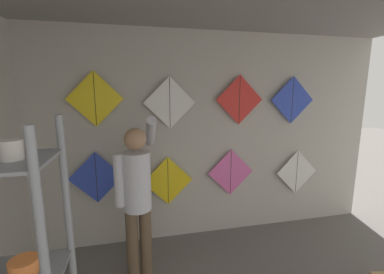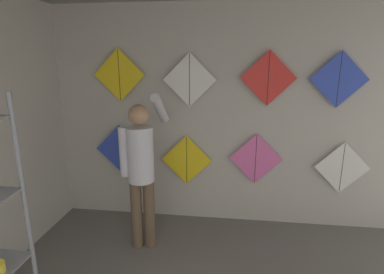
{
  "view_description": "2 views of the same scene",
  "coord_description": "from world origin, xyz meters",
  "views": [
    {
      "loc": [
        -0.89,
        0.58,
        2.05
      ],
      "look_at": [
        -0.21,
        3.6,
        1.48
      ],
      "focal_mm": 24.0,
      "sensor_mm": 36.0,
      "label": 1
    },
    {
      "loc": [
        0.06,
        0.14,
        2.11
      ],
      "look_at": [
        -0.39,
        3.6,
        1.22
      ],
      "focal_mm": 28.0,
      "sensor_mm": 36.0,
      "label": 2
    }
  ],
  "objects": [
    {
      "name": "back_panel",
      "position": [
        0.0,
        3.93,
        1.4
      ],
      "size": [
        5.21,
        0.06,
        2.8
      ],
      "primitive_type": "cube",
      "color": "#BCB7AD",
      "rests_on": "ground"
    },
    {
      "name": "shopkeeper",
      "position": [
        -0.9,
        3.17,
        1.0
      ],
      "size": [
        0.45,
        0.66,
        1.78
      ],
      "rotation": [
        0.0,
        0.0,
        0.21
      ],
      "color": "brown",
      "rests_on": "ground"
    },
    {
      "name": "kite_0",
      "position": [
        -1.39,
        3.84,
        0.96
      ],
      "size": [
        0.66,
        0.01,
        0.66
      ],
      "color": "blue"
    },
    {
      "name": "kite_1",
      "position": [
        -0.49,
        3.84,
        0.84
      ],
      "size": [
        0.66,
        0.01,
        0.66
      ],
      "color": "yellow"
    },
    {
      "name": "kite_2",
      "position": [
        0.4,
        3.84,
        0.9
      ],
      "size": [
        0.66,
        0.01,
        0.66
      ],
      "color": "pink"
    },
    {
      "name": "kite_3",
      "position": [
        1.46,
        3.84,
        0.83
      ],
      "size": [
        0.66,
        0.01,
        0.66
      ],
      "color": "white"
    },
    {
      "name": "kite_4",
      "position": [
        -1.34,
        3.84,
        1.94
      ],
      "size": [
        0.66,
        0.01,
        0.66
      ],
      "color": "yellow"
    },
    {
      "name": "kite_5",
      "position": [
        -0.45,
        3.84,
        1.88
      ],
      "size": [
        0.66,
        0.01,
        0.66
      ],
      "color": "white"
    },
    {
      "name": "kite_6",
      "position": [
        0.5,
        3.84,
        1.91
      ],
      "size": [
        0.66,
        0.01,
        0.66
      ],
      "color": "red"
    },
    {
      "name": "kite_7",
      "position": [
        1.3,
        3.84,
        1.9
      ],
      "size": [
        0.66,
        0.01,
        0.66
      ],
      "color": "blue"
    }
  ]
}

